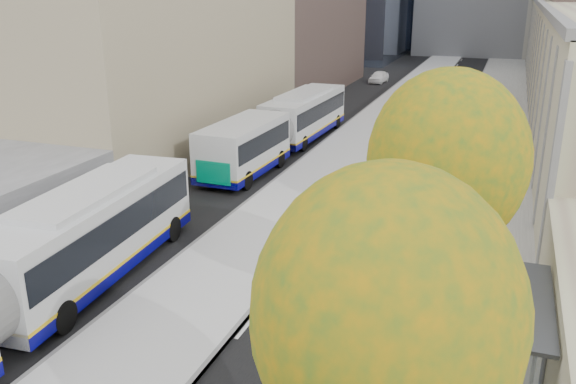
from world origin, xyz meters
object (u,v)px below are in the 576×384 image
at_px(bus_shelter, 518,316).
at_px(cyclist, 343,326).
at_px(bus_near, 8,286).
at_px(bus_far, 282,126).
at_px(distant_car, 379,77).

xyz_separation_m(bus_shelter, cyclist, (-4.35, 0.52, -1.47)).
relative_size(bus_near, cyclist, 9.41).
bearing_deg(cyclist, bus_far, 112.71).
xyz_separation_m(bus_far, distant_car, (-0.32, 29.47, -0.98)).
bearing_deg(bus_near, bus_far, 86.29).
distance_m(bus_near, cyclist, 9.40).
relative_size(bus_shelter, bus_far, 0.25).
height_order(bus_near, bus_far, bus_near).
bearing_deg(distant_car, cyclist, -74.57).
relative_size(bus_far, distant_car, 4.93).
height_order(bus_shelter, bus_far, bus_far).
relative_size(bus_near, distant_car, 5.15).
distance_m(bus_shelter, cyclist, 4.63).
bearing_deg(distant_car, bus_shelter, -69.89).
bearing_deg(bus_shelter, cyclist, 173.14).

